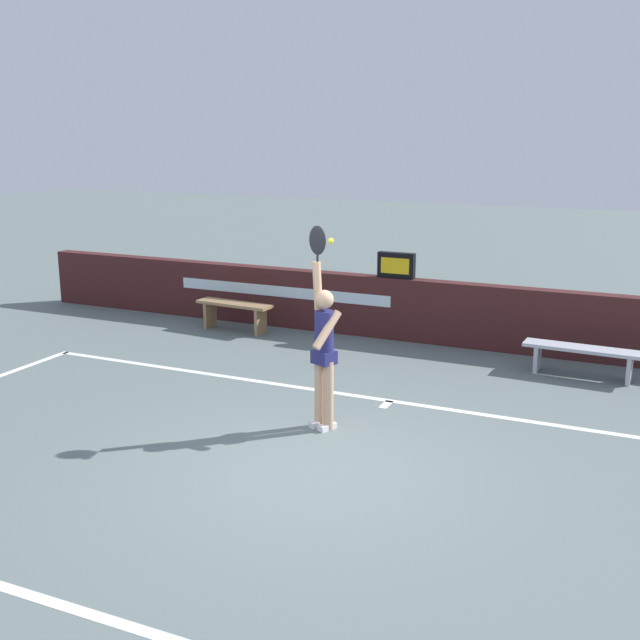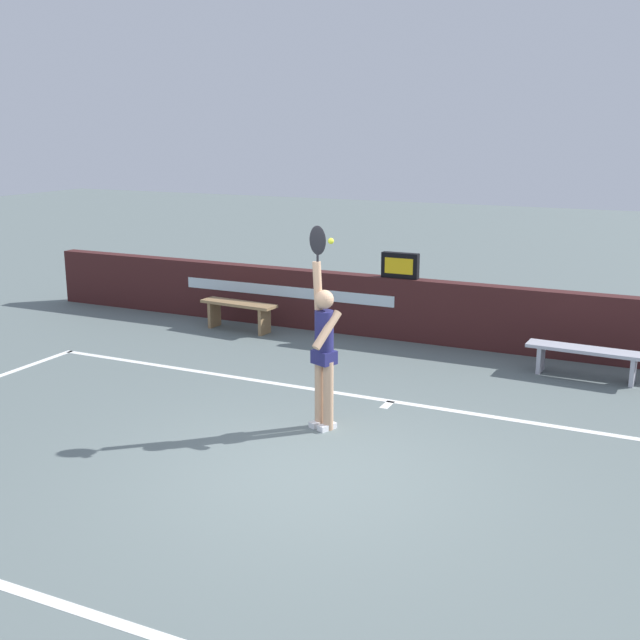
{
  "view_description": "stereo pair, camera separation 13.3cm",
  "coord_description": "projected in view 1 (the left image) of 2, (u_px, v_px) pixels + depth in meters",
  "views": [
    {
      "loc": [
        3.21,
        -6.92,
        3.51
      ],
      "look_at": [
        -0.43,
        1.11,
        1.35
      ],
      "focal_mm": 43.94,
      "sensor_mm": 36.0,
      "label": 1
    },
    {
      "loc": [
        3.33,
        -6.87,
        3.51
      ],
      "look_at": [
        -0.43,
        1.11,
        1.35
      ],
      "focal_mm": 43.94,
      "sensor_mm": 36.0,
      "label": 2
    }
  ],
  "objects": [
    {
      "name": "tennis_ball",
      "position": [
        331.0,
        241.0,
        8.9
      ],
      "size": [
        0.07,
        0.07,
        0.07
      ],
      "color": "yellow"
    },
    {
      "name": "court_lines",
      "position": [
        303.0,
        481.0,
        8.02
      ],
      "size": [
        11.2,
        5.47,
        0.0
      ],
      "color": "white",
      "rests_on": "ground"
    },
    {
      "name": "courtside_bench_near",
      "position": [
        235.0,
        310.0,
        13.88
      ],
      "size": [
        1.46,
        0.47,
        0.51
      ],
      "color": "#94734B",
      "rests_on": "ground"
    },
    {
      "name": "speed_display",
      "position": [
        396.0,
        265.0,
        13.16
      ],
      "size": [
        0.64,
        0.15,
        0.43
      ],
      "color": "black",
      "rests_on": "back_wall"
    },
    {
      "name": "tennis_player",
      "position": [
        324.0,
        347.0,
        9.21
      ],
      "size": [
        0.45,
        0.46,
        2.44
      ],
      "color": "tan",
      "rests_on": "ground"
    },
    {
      "name": "back_wall",
      "position": [
        452.0,
        314.0,
        12.94
      ],
      "size": [
        16.5,
        0.28,
        1.06
      ],
      "color": "#3F1B1B",
      "rests_on": "ground"
    },
    {
      "name": "ground_plane",
      "position": [
        314.0,
        471.0,
        8.25
      ],
      "size": [
        60.0,
        60.0,
        0.0
      ],
      "primitive_type": "plane",
      "color": "slate"
    },
    {
      "name": "courtside_bench_far",
      "position": [
        583.0,
        354.0,
        11.3
      ],
      "size": [
        1.71,
        0.44,
        0.45
      ],
      "color": "#B0B2BE",
      "rests_on": "ground"
    }
  ]
}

